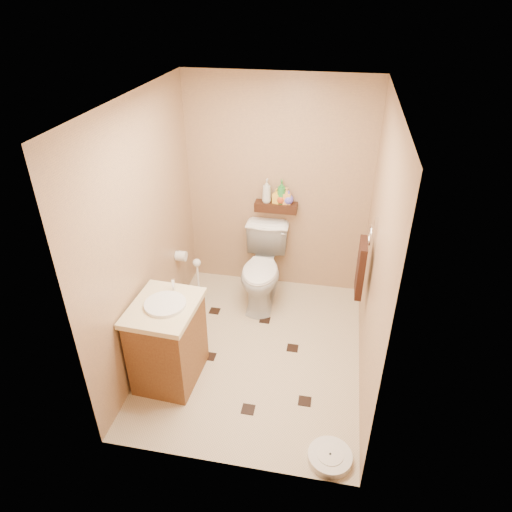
# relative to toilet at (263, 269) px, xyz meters

# --- Properties ---
(ground) EXTENTS (2.50, 2.50, 0.00)m
(ground) POSITION_rel_toilet_xyz_m (0.08, -0.83, -0.42)
(ground) COLOR beige
(ground) RESTS_ON ground
(wall_back) EXTENTS (2.00, 0.04, 2.40)m
(wall_back) POSITION_rel_toilet_xyz_m (0.08, 0.42, 0.78)
(wall_back) COLOR #A1795C
(wall_back) RESTS_ON ground
(wall_front) EXTENTS (2.00, 0.04, 2.40)m
(wall_front) POSITION_rel_toilet_xyz_m (0.08, -2.08, 0.78)
(wall_front) COLOR #A1795C
(wall_front) RESTS_ON ground
(wall_left) EXTENTS (0.04, 2.50, 2.40)m
(wall_left) POSITION_rel_toilet_xyz_m (-0.92, -0.83, 0.78)
(wall_left) COLOR #A1795C
(wall_left) RESTS_ON ground
(wall_right) EXTENTS (0.04, 2.50, 2.40)m
(wall_right) POSITION_rel_toilet_xyz_m (1.08, -0.83, 0.78)
(wall_right) COLOR #A1795C
(wall_right) RESTS_ON ground
(ceiling) EXTENTS (2.00, 2.50, 0.02)m
(ceiling) POSITION_rel_toilet_xyz_m (0.08, -0.83, 1.98)
(ceiling) COLOR silver
(ceiling) RESTS_ON wall_back
(wall_shelf) EXTENTS (0.46, 0.14, 0.10)m
(wall_shelf) POSITION_rel_toilet_xyz_m (0.08, 0.34, 0.60)
(wall_shelf) COLOR #3C1D10
(wall_shelf) RESTS_ON wall_back
(floor_accents) EXTENTS (1.21, 1.36, 0.01)m
(floor_accents) POSITION_rel_toilet_xyz_m (0.08, -0.88, -0.42)
(floor_accents) COLOR black
(floor_accents) RESTS_ON ground
(toilet) EXTENTS (0.49, 0.84, 0.84)m
(toilet) POSITION_rel_toilet_xyz_m (0.00, 0.00, 0.00)
(toilet) COLOR white
(toilet) RESTS_ON ground
(vanity) EXTENTS (0.58, 0.69, 0.93)m
(vanity) POSITION_rel_toilet_xyz_m (-0.62, -1.29, -0.01)
(vanity) COLOR brown
(vanity) RESTS_ON ground
(bathroom_scale) EXTENTS (0.37, 0.37, 0.07)m
(bathroom_scale) POSITION_rel_toilet_xyz_m (0.86, -1.90, -0.39)
(bathroom_scale) COLOR white
(bathroom_scale) RESTS_ON ground
(toilet_brush) EXTENTS (0.12, 0.12, 0.54)m
(toilet_brush) POSITION_rel_toilet_xyz_m (-0.71, -0.12, -0.23)
(toilet_brush) COLOR #186363
(toilet_brush) RESTS_ON ground
(towel_ring) EXTENTS (0.12, 0.30, 0.76)m
(towel_ring) POSITION_rel_toilet_xyz_m (1.00, -0.58, 0.52)
(towel_ring) COLOR silver
(towel_ring) RESTS_ON wall_right
(toilet_paper) EXTENTS (0.12, 0.11, 0.12)m
(toilet_paper) POSITION_rel_toilet_xyz_m (-0.86, -0.18, 0.18)
(toilet_paper) COLOR white
(toilet_paper) RESTS_ON wall_left
(bottle_a) EXTENTS (0.11, 0.11, 0.26)m
(bottle_a) POSITION_rel_toilet_xyz_m (-0.02, 0.34, 0.78)
(bottle_a) COLOR beige
(bottle_a) RESTS_ON wall_shelf
(bottle_b) EXTENTS (0.09, 0.09, 0.16)m
(bottle_b) POSITION_rel_toilet_xyz_m (0.08, 0.34, 0.73)
(bottle_b) COLOR yellow
(bottle_b) RESTS_ON wall_shelf
(bottle_c) EXTENTS (0.13, 0.13, 0.15)m
(bottle_c) POSITION_rel_toilet_xyz_m (0.14, 0.34, 0.72)
(bottle_c) COLOR #C44317
(bottle_c) RESTS_ON wall_shelf
(bottle_d) EXTENTS (0.12, 0.12, 0.26)m
(bottle_d) POSITION_rel_toilet_xyz_m (0.14, 0.34, 0.78)
(bottle_d) COLOR #2D8936
(bottle_d) RESTS_ON wall_shelf
(bottle_e) EXTENTS (0.10, 0.10, 0.18)m
(bottle_e) POSITION_rel_toilet_xyz_m (0.19, 0.34, 0.74)
(bottle_e) COLOR #ECA44E
(bottle_e) RESTS_ON wall_shelf
(bottle_f) EXTENTS (0.15, 0.15, 0.15)m
(bottle_f) POSITION_rel_toilet_xyz_m (0.21, 0.34, 0.72)
(bottle_f) COLOR #5E54D4
(bottle_f) RESTS_ON wall_shelf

